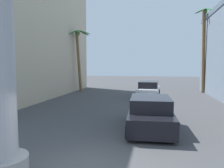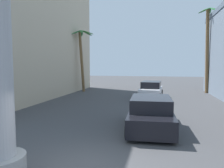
% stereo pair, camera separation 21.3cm
% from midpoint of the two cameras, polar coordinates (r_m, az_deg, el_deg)
% --- Properties ---
extents(ground_plane, '(90.91, 90.91, 0.00)m').
position_cam_midpoint_polar(ground_plane, '(16.18, 3.76, -6.12)').
color(ground_plane, '#424244').
extents(building_left, '(6.83, 20.60, 12.95)m').
position_cam_midpoint_polar(building_left, '(23.11, -23.16, 12.98)').
color(building_left, '#C6B293').
rests_on(building_left, ground).
extents(car_lead, '(2.35, 4.82, 1.56)m').
position_cam_midpoint_polar(car_lead, '(10.94, 9.41, -7.62)').
color(car_lead, black).
rests_on(car_lead, ground).
extents(car_far, '(2.22, 4.61, 1.56)m').
position_cam_midpoint_polar(car_far, '(21.15, 9.26, -1.53)').
color(car_far, black).
rests_on(car_far, ground).
extents(palm_tree_far_right, '(2.44, 2.43, 9.31)m').
position_cam_midpoint_polar(palm_tree_far_right, '(26.48, 22.68, 9.56)').
color(palm_tree_far_right, brown).
rests_on(palm_tree_far_right, ground).
extents(palm_tree_far_left, '(3.03, 2.96, 7.14)m').
position_cam_midpoint_polar(palm_tree_far_left, '(25.74, -8.94, 8.46)').
color(palm_tree_far_left, brown).
rests_on(palm_tree_far_left, ground).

